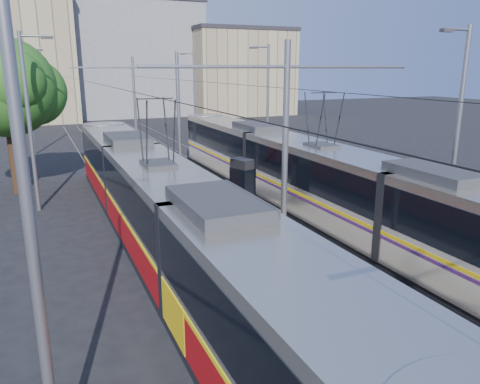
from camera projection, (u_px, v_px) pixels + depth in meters
name	position (u px, v px, depth m)	size (l,w,h in m)	color
platform	(198.00, 195.00, 23.93)	(4.00, 50.00, 0.30)	gray
tactile_strip_left	(170.00, 195.00, 23.33)	(0.70, 50.00, 0.01)	gray
tactile_strip_right	(224.00, 190.00, 24.45)	(0.70, 50.00, 0.01)	gray
rails	(198.00, 198.00, 23.96)	(8.71, 70.00, 0.03)	gray
tram_left	(160.00, 210.00, 16.16)	(2.43, 27.86, 5.50)	black
tram_right	(320.00, 180.00, 19.87)	(2.43, 31.06, 5.50)	black
catenary	(217.00, 114.00, 20.28)	(9.20, 70.00, 7.00)	gray
street_lamps	(174.00, 110.00, 26.43)	(15.18, 38.22, 8.00)	gray
shelter	(243.00, 183.00, 20.73)	(0.92, 1.19, 2.31)	black
tree	(12.00, 89.00, 23.88)	(5.52, 5.11, 8.03)	#382314
building_left	(3.00, 57.00, 56.17)	(16.32, 12.24, 15.43)	tan
building_centre	(130.00, 59.00, 65.92)	(18.36, 14.28, 15.37)	gray
building_right	(238.00, 72.00, 66.49)	(14.28, 10.20, 11.83)	tan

